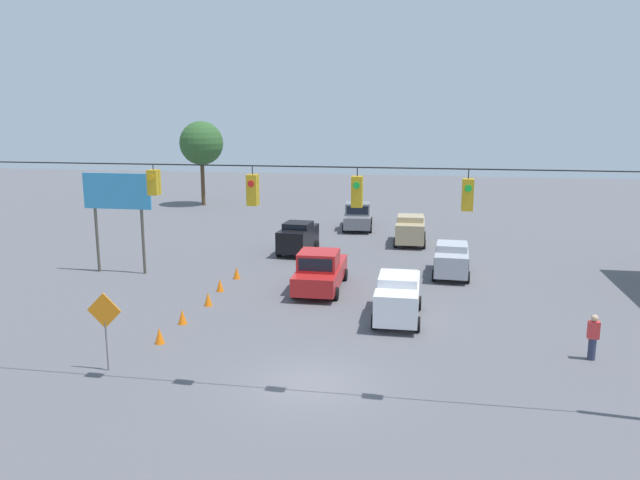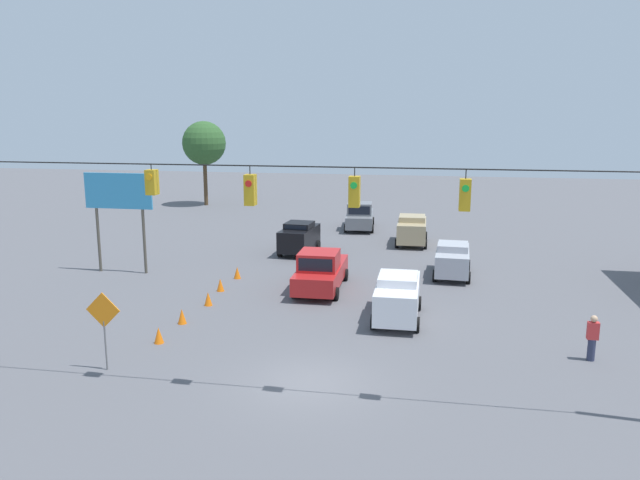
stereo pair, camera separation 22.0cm
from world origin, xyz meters
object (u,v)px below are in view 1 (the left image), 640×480
sedan_white_crossing_near (398,296)px  traffic_cone_fourth (220,285)px  roadside_billboard (117,199)px  pickup_truck_red_withflow_mid (320,271)px  traffic_cone_second (182,317)px  traffic_cone_third (208,299)px  pickup_truck_grey_withflow_deep (358,216)px  traffic_cone_fifth (237,273)px  tree_horizon_left (201,143)px  overhead_signal_span (306,240)px  sedan_silver_oncoming_far (452,259)px  pedestrian (593,337)px  work_zone_sign (105,317)px  sedan_black_withflow_far (298,237)px  traffic_cone_nearest (159,336)px  sedan_tan_oncoming_deep (410,229)px

sedan_white_crossing_near → traffic_cone_fourth: bearing=-16.9°
roadside_billboard → pickup_truck_red_withflow_mid: bearing=172.6°
pickup_truck_red_withflow_mid → traffic_cone_second: bearing=51.4°
sedan_white_crossing_near → pickup_truck_red_withflow_mid: 5.70m
traffic_cone_third → traffic_cone_second: bearing=85.4°
sedan_white_crossing_near → pickup_truck_grey_withflow_deep: (4.13, -20.98, -0.07)m
traffic_cone_third → traffic_cone_fourth: 2.40m
traffic_cone_fourth → traffic_cone_fifth: bearing=-92.4°
tree_horizon_left → traffic_cone_fifth: bearing=113.8°
overhead_signal_span → sedan_silver_oncoming_far: overhead_signal_span is taller
pickup_truck_grey_withflow_deep → pedestrian: pickup_truck_grey_withflow_deep is taller
pickup_truck_red_withflow_mid → traffic_cone_second: pickup_truck_red_withflow_mid is taller
sedan_white_crossing_near → work_zone_sign: size_ratio=1.61×
traffic_cone_third → pedestrian: pedestrian is taller
traffic_cone_third → traffic_cone_fourth: same height
sedan_white_crossing_near → traffic_cone_second: sedan_white_crossing_near is taller
sedan_black_withflow_far → traffic_cone_nearest: sedan_black_withflow_far is taller
sedan_white_crossing_near → pickup_truck_grey_withflow_deep: pickup_truck_grey_withflow_deep is taller
overhead_signal_span → traffic_cone_fifth: (6.52, -13.35, -4.78)m
tree_horizon_left → work_zone_sign: bearing=105.4°
sedan_silver_oncoming_far → traffic_cone_nearest: bearing=47.0°
sedan_white_crossing_near → tree_horizon_left: tree_horizon_left is taller
traffic_cone_fifth → tree_horizon_left: size_ratio=0.08×
traffic_cone_fifth → sedan_white_crossing_near: bearing=149.8°
traffic_cone_nearest → traffic_cone_third: same height
traffic_cone_fifth → tree_horizon_left: tree_horizon_left is taller
sedan_tan_oncoming_deep → traffic_cone_nearest: (9.13, 20.61, -0.71)m
roadside_billboard → sedan_white_crossing_near: bearing=161.0°
pickup_truck_red_withflow_mid → traffic_cone_nearest: pickup_truck_red_withflow_mid is taller
pickup_truck_red_withflow_mid → pedestrian: pickup_truck_red_withflow_mid is taller
work_zone_sign → pedestrian: work_zone_sign is taller
pickup_truck_red_withflow_mid → traffic_cone_fifth: pickup_truck_red_withflow_mid is taller
sedan_black_withflow_far → sedan_tan_oncoming_deep: size_ratio=0.94×
sedan_white_crossing_near → traffic_cone_second: bearing=14.0°
pickup_truck_red_withflow_mid → work_zone_sign: size_ratio=1.97×
pickup_truck_red_withflow_mid → sedan_silver_oncoming_far: size_ratio=1.29×
traffic_cone_fourth → work_zone_sign: size_ratio=0.23×
pickup_truck_red_withflow_mid → overhead_signal_span: bearing=97.8°
traffic_cone_third → traffic_cone_fifth: (0.13, -4.87, 0.00)m
sedan_white_crossing_near → pedestrian: (-7.28, 3.38, -0.18)m
traffic_cone_fifth → traffic_cone_third: bearing=91.5°
traffic_cone_second → traffic_cone_fifth: bearing=-90.6°
pickup_truck_grey_withflow_deep → sedan_white_crossing_near: bearing=101.1°
traffic_cone_fifth → work_zone_sign: (0.80, 12.57, 1.66)m
traffic_cone_nearest → sedan_black_withflow_far: bearing=-97.3°
sedan_black_withflow_far → pedestrian: 20.89m
pickup_truck_grey_withflow_deep → roadside_billboard: roadside_billboard is taller
traffic_cone_third → sedan_silver_oncoming_far: bearing=-146.6°
pickup_truck_red_withflow_mid → traffic_cone_nearest: size_ratio=8.53×
overhead_signal_span → pickup_truck_red_withflow_mid: (1.65, -12.04, -4.13)m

